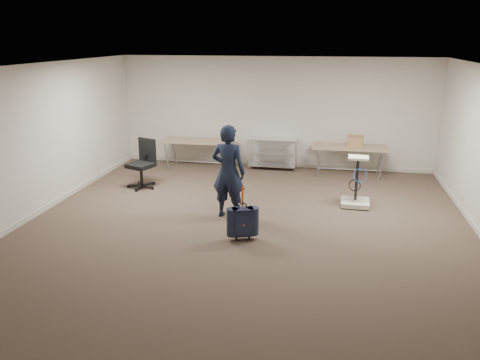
# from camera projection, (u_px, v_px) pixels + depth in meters

# --- Properties ---
(ground) EXTENTS (9.00, 9.00, 0.00)m
(ground) POSITION_uv_depth(u_px,v_px,m) (243.00, 233.00, 8.11)
(ground) COLOR #403126
(ground) RESTS_ON ground
(room_shell) EXTENTS (8.00, 9.00, 9.00)m
(room_shell) POSITION_uv_depth(u_px,v_px,m) (255.00, 204.00, 9.39)
(room_shell) COLOR beige
(room_shell) RESTS_ON ground
(folding_table_left) EXTENTS (1.80, 0.75, 0.73)m
(folding_table_left) POSITION_uv_depth(u_px,v_px,m) (198.00, 142.00, 11.96)
(folding_table_left) COLOR #8F7557
(folding_table_left) RESTS_ON ground
(folding_table_right) EXTENTS (1.80, 0.75, 0.73)m
(folding_table_right) POSITION_uv_depth(u_px,v_px,m) (350.00, 148.00, 11.28)
(folding_table_right) COLOR #8F7557
(folding_table_right) RESTS_ON ground
(wire_shelf) EXTENTS (1.22, 0.47, 0.80)m
(wire_shelf) POSITION_uv_depth(u_px,v_px,m) (273.00, 152.00, 11.92)
(wire_shelf) COLOR silver
(wire_shelf) RESTS_ON ground
(person) EXTENTS (0.70, 0.52, 1.76)m
(person) POSITION_uv_depth(u_px,v_px,m) (228.00, 172.00, 8.59)
(person) COLOR black
(person) RESTS_ON ground
(suitcase) EXTENTS (0.39, 0.30, 0.94)m
(suitcase) POSITION_uv_depth(u_px,v_px,m) (243.00, 222.00, 7.75)
(suitcase) COLOR black
(suitcase) RESTS_ON ground
(office_chair) EXTENTS (0.66, 0.67, 1.09)m
(office_chair) POSITION_uv_depth(u_px,v_px,m) (143.00, 173.00, 10.50)
(office_chair) COLOR black
(office_chair) RESTS_ON ground
(equipment_cart) EXTENTS (0.58, 0.58, 1.02)m
(equipment_cart) POSITION_uv_depth(u_px,v_px,m) (356.00, 193.00, 9.34)
(equipment_cart) COLOR beige
(equipment_cart) RESTS_ON ground
(cardboard_box) EXTENTS (0.39, 0.31, 0.27)m
(cardboard_box) POSITION_uv_depth(u_px,v_px,m) (355.00, 141.00, 11.19)
(cardboard_box) COLOR olive
(cardboard_box) RESTS_ON folding_table_right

